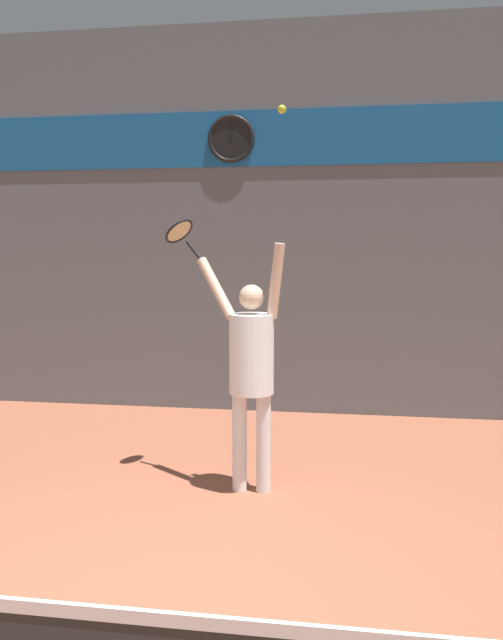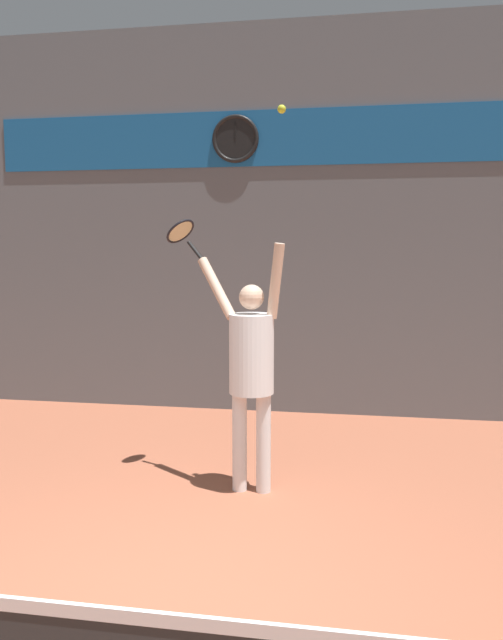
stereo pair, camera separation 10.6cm
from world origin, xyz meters
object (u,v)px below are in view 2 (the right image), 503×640
object	(u,v)px
tennis_ball	(282,109)
tennis_racket	(182,233)
scoreboard_clock	(235,139)
tennis_player	(251,363)

from	to	relation	value
tennis_ball	tennis_racket	bearing A→B (deg)	156.13
scoreboard_clock	tennis_ball	xyz separation A→B (m)	(0.94, -2.78, -0.26)
scoreboard_clock	tennis_ball	size ratio (longest dim) A/B	8.60
tennis_player	tennis_ball	world-z (taller)	tennis_ball
scoreboard_clock	tennis_player	xyz separation A→B (m)	(0.67, -2.71, -2.39)
scoreboard_clock	tennis_racket	xyz separation A→B (m)	(-0.05, -2.34, -1.25)
tennis_racket	tennis_ball	bearing A→B (deg)	-23.87
scoreboard_clock	tennis_ball	bearing A→B (deg)	-71.37
tennis_racket	tennis_ball	size ratio (longest dim) A/B	6.01
scoreboard_clock	tennis_racket	size ratio (longest dim) A/B	1.43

